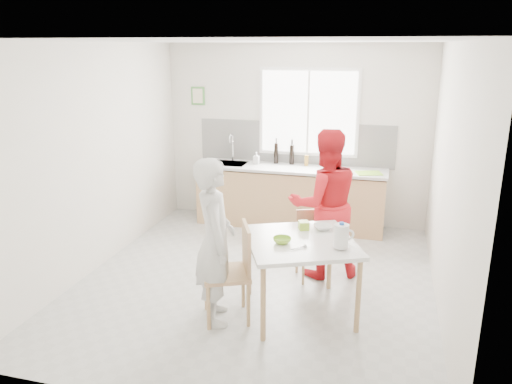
% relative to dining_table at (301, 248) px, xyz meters
% --- Properties ---
extents(ground, '(4.50, 4.50, 0.00)m').
position_rel_dining_table_xyz_m(ground, '(-0.61, 0.58, -0.72)').
color(ground, '#B7B7B2').
rests_on(ground, ground).
extents(room_shell, '(4.50, 4.50, 4.50)m').
position_rel_dining_table_xyz_m(room_shell, '(-0.61, 0.58, 0.93)').
color(room_shell, silver).
rests_on(room_shell, ground).
extents(window, '(1.50, 0.06, 1.30)m').
position_rel_dining_table_xyz_m(window, '(-0.41, 2.80, 0.98)').
color(window, white).
rests_on(window, room_shell).
extents(backsplash, '(3.00, 0.02, 0.65)m').
position_rel_dining_table_xyz_m(backsplash, '(-0.61, 2.82, 0.51)').
color(backsplash, white).
rests_on(backsplash, room_shell).
extents(picture_frame, '(0.22, 0.03, 0.28)m').
position_rel_dining_table_xyz_m(picture_frame, '(-2.16, 2.81, 1.18)').
color(picture_frame, '#4B8F41').
rests_on(picture_frame, room_shell).
extents(kitchen_counter, '(2.84, 0.64, 1.37)m').
position_rel_dining_table_xyz_m(kitchen_counter, '(-0.61, 2.53, -0.30)').
color(kitchen_counter, tan).
rests_on(kitchen_counter, ground).
extents(dining_table, '(1.37, 1.37, 0.80)m').
position_rel_dining_table_xyz_m(dining_table, '(0.00, 0.00, 0.00)').
color(dining_table, white).
rests_on(dining_table, ground).
extents(chair_left, '(0.60, 0.60, 0.98)m').
position_rel_dining_table_xyz_m(chair_left, '(-0.62, -0.28, -0.18)').
color(chair_left, tan).
rests_on(chair_left, ground).
extents(chair_far, '(0.49, 0.49, 0.80)m').
position_rel_dining_table_xyz_m(chair_far, '(-0.01, 0.88, -0.28)').
color(chair_far, tan).
rests_on(chair_far, ground).
extents(person_white, '(0.61, 0.72, 1.66)m').
position_rel_dining_table_xyz_m(person_white, '(-0.78, -0.35, 0.12)').
color(person_white, silver).
rests_on(person_white, ground).
extents(person_red, '(1.06, 0.96, 1.76)m').
position_rel_dining_table_xyz_m(person_red, '(0.11, 0.97, 0.17)').
color(person_red, red).
rests_on(person_red, ground).
extents(bowl_green, '(0.24, 0.24, 0.06)m').
position_rel_dining_table_xyz_m(bowl_green, '(-0.16, -0.13, 0.11)').
color(bowl_green, '#8AC52D').
rests_on(bowl_green, dining_table).
extents(bowl_white, '(0.26, 0.26, 0.05)m').
position_rel_dining_table_xyz_m(bowl_white, '(0.17, 0.35, 0.11)').
color(bowl_white, silver).
rests_on(bowl_white, dining_table).
extents(milk_jug, '(0.19, 0.14, 0.25)m').
position_rel_dining_table_xyz_m(milk_jug, '(0.41, -0.13, 0.22)').
color(milk_jug, white).
rests_on(milk_jug, dining_table).
extents(green_box, '(0.13, 0.13, 0.09)m').
position_rel_dining_table_xyz_m(green_box, '(-0.02, 0.30, 0.13)').
color(green_box, '#97C62D').
rests_on(green_box, dining_table).
extents(spoon, '(0.12, 0.12, 0.01)m').
position_rel_dining_table_xyz_m(spoon, '(0.02, -0.23, 0.09)').
color(spoon, '#A5A5AA').
rests_on(spoon, dining_table).
extents(cutting_board, '(0.41, 0.34, 0.01)m').
position_rel_dining_table_xyz_m(cutting_board, '(0.53, 2.43, 0.21)').
color(cutting_board, '#8BCF2F').
rests_on(cutting_board, kitchen_counter).
extents(wine_bottle_a, '(0.07, 0.07, 0.32)m').
position_rel_dining_table_xyz_m(wine_bottle_a, '(-0.87, 2.70, 0.36)').
color(wine_bottle_a, black).
rests_on(wine_bottle_a, kitchen_counter).
extents(wine_bottle_b, '(0.07, 0.07, 0.30)m').
position_rel_dining_table_xyz_m(wine_bottle_b, '(-0.63, 2.72, 0.35)').
color(wine_bottle_b, black).
rests_on(wine_bottle_b, kitchen_counter).
extents(jar_amber, '(0.06, 0.06, 0.16)m').
position_rel_dining_table_xyz_m(jar_amber, '(-0.40, 2.67, 0.28)').
color(jar_amber, olive).
rests_on(jar_amber, kitchen_counter).
extents(soap_bottle, '(0.09, 0.09, 0.18)m').
position_rel_dining_table_xyz_m(soap_bottle, '(-1.16, 2.60, 0.29)').
color(soap_bottle, '#999999').
rests_on(soap_bottle, kitchen_counter).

